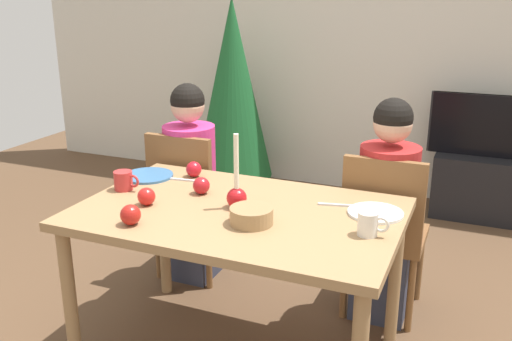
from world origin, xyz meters
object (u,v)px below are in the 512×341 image
(bowl_walnuts, at_px, (251,216))
(plate_left, at_px, (148,176))
(person_left_child, at_px, (191,186))
(tv_stand, at_px, (477,186))
(mug_right, at_px, (369,224))
(christmas_tree, at_px, (233,89))
(apple_by_right_mug, at_px, (131,215))
(candle_centerpiece, at_px, (237,193))
(mug_left, at_px, (124,181))
(apple_far_edge, at_px, (146,196))
(tv, at_px, (485,126))
(apple_by_left_plate, at_px, (194,169))
(chair_right, at_px, (384,227))
(plate_right, at_px, (375,213))
(person_right_child, at_px, (386,214))
(chair_left, at_px, (188,197))
(apple_near_candle, at_px, (201,186))
(dining_table, at_px, (239,227))

(bowl_walnuts, bearing_deg, plate_left, 154.12)
(person_left_child, relative_size, bowl_walnuts, 6.53)
(tv_stand, xyz_separation_m, mug_right, (-0.37, -2.35, 0.56))
(christmas_tree, xyz_separation_m, bowl_walnuts, (1.12, -2.24, -0.09))
(christmas_tree, xyz_separation_m, apple_by_right_mug, (0.67, -2.44, -0.09))
(tv_stand, height_order, plate_left, plate_left)
(person_left_child, height_order, tv_stand, person_left_child)
(person_left_child, distance_m, candle_centerpiece, 0.89)
(mug_left, bearing_deg, mug_right, -3.39)
(christmas_tree, height_order, apple_far_edge, christmas_tree)
(tv, relative_size, apple_far_edge, 9.86)
(apple_by_left_plate, bearing_deg, plate_left, -156.74)
(apple_far_edge, bearing_deg, christmas_tree, 105.36)
(chair_right, height_order, plate_right, chair_right)
(candle_centerpiece, bearing_deg, plate_left, 160.35)
(person_right_child, distance_m, apple_by_left_plate, 1.01)
(person_left_child, height_order, person_right_child, same)
(mug_left, xyz_separation_m, apple_far_edge, (0.21, -0.13, -0.01))
(tv, bearing_deg, candle_centerpiece, -112.90)
(chair_right, bearing_deg, apple_by_left_plate, -163.23)
(bowl_walnuts, xyz_separation_m, apple_by_left_plate, (-0.51, 0.45, 0.01))
(chair_left, height_order, person_right_child, person_right_child)
(person_left_child, bearing_deg, mug_right, -30.28)
(bowl_walnuts, distance_m, apple_by_right_mug, 0.49)
(chair_left, xyz_separation_m, bowl_walnuts, (0.71, -0.73, 0.27))
(apple_by_left_plate, bearing_deg, mug_right, -20.94)
(person_left_child, xyz_separation_m, christmas_tree, (-0.41, 1.48, 0.31))
(person_right_child, distance_m, tv_stand, 1.74)
(chair_left, height_order, tv, tv)
(chair_left, distance_m, chair_right, 1.14)
(person_right_child, relative_size, apple_by_right_mug, 13.73)
(chair_right, distance_m, tv_stand, 1.76)
(apple_by_right_mug, bearing_deg, chair_right, 46.63)
(christmas_tree, bearing_deg, candle_centerpiece, -64.64)
(candle_centerpiece, height_order, mug_left, candle_centerpiece)
(tv, relative_size, apple_near_candle, 9.82)
(apple_by_right_mug, bearing_deg, person_left_child, 105.26)
(dining_table, distance_m, chair_right, 0.83)
(bowl_walnuts, relative_size, apple_by_left_plate, 2.25)
(candle_centerpiece, relative_size, apple_by_left_plate, 4.19)
(christmas_tree, relative_size, bowl_walnuts, 9.47)
(plate_left, relative_size, plate_right, 1.08)
(tv_stand, bearing_deg, dining_table, -112.38)
(chair_left, distance_m, tv_stand, 2.31)
(mug_right, xyz_separation_m, apple_near_candle, (-0.82, 0.16, -0.01))
(candle_centerpiece, height_order, bowl_walnuts, candle_centerpiece)
(bowl_walnuts, bearing_deg, tv_stand, 70.99)
(tv_stand, height_order, mug_right, mug_right)
(christmas_tree, bearing_deg, dining_table, -64.48)
(christmas_tree, relative_size, mug_right, 13.67)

